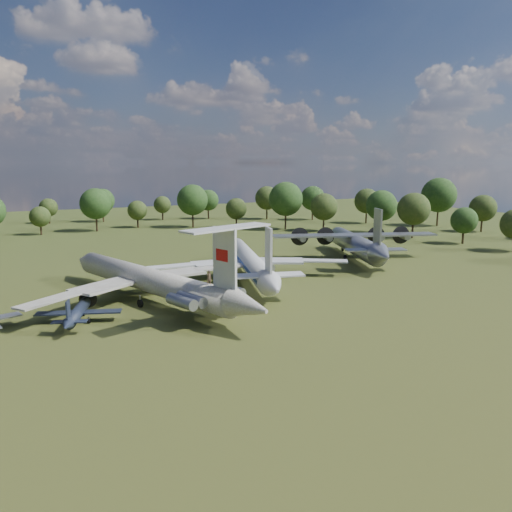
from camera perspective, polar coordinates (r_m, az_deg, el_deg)
name	(u,v)px	position (r m, az deg, el deg)	size (l,w,h in m)	color
ground	(181,293)	(74.96, -8.61, -4.16)	(300.00, 300.00, 0.00)	#234216
il62_airliner	(150,285)	(70.81, -12.05, -3.22)	(36.43, 47.36, 4.65)	silver
tu104_jet	(250,265)	(82.68, -0.71, -1.07)	(33.34, 44.46, 4.45)	silver
an12_transport	(355,247)	(101.43, 11.29, 1.02)	(33.03, 36.91, 4.86)	#A5A9AD
small_prop_west	(78,315)	(63.83, -19.68, -6.36)	(10.02, 13.66, 2.00)	black
person_on_il62	(209,277)	(59.77, -5.41, -2.45)	(0.62, 0.41, 1.71)	brown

